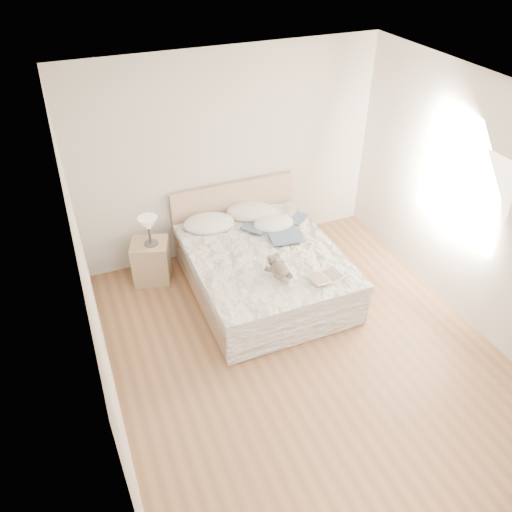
# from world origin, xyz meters

# --- Properties ---
(floor) EXTENTS (4.00, 4.50, 0.00)m
(floor) POSITION_xyz_m (0.00, 0.00, 0.00)
(floor) COLOR brown
(floor) RESTS_ON ground
(ceiling) EXTENTS (4.00, 4.50, 0.00)m
(ceiling) POSITION_xyz_m (0.00, 0.00, 2.70)
(ceiling) COLOR white
(ceiling) RESTS_ON ground
(wall_back) EXTENTS (4.00, 0.02, 2.70)m
(wall_back) POSITION_xyz_m (0.00, 2.25, 1.35)
(wall_back) COLOR silver
(wall_back) RESTS_ON ground
(wall_front) EXTENTS (4.00, 0.02, 2.70)m
(wall_front) POSITION_xyz_m (0.00, -2.25, 1.35)
(wall_front) COLOR silver
(wall_front) RESTS_ON ground
(wall_left) EXTENTS (0.02, 4.50, 2.70)m
(wall_left) POSITION_xyz_m (-2.00, 0.00, 1.35)
(wall_left) COLOR silver
(wall_left) RESTS_ON ground
(wall_right) EXTENTS (0.02, 4.50, 2.70)m
(wall_right) POSITION_xyz_m (2.00, 0.00, 1.35)
(wall_right) COLOR silver
(wall_right) RESTS_ON ground
(window) EXTENTS (0.02, 1.30, 1.10)m
(window) POSITION_xyz_m (1.99, 0.30, 1.45)
(window) COLOR white
(window) RESTS_ON wall_right
(bed) EXTENTS (1.72, 2.14, 1.00)m
(bed) POSITION_xyz_m (0.00, 1.19, 0.31)
(bed) COLOR tan
(bed) RESTS_ON floor
(nightstand) EXTENTS (0.55, 0.52, 0.56)m
(nightstand) POSITION_xyz_m (-1.23, 1.89, 0.28)
(nightstand) COLOR tan
(nightstand) RESTS_ON floor
(table_lamp) EXTENTS (0.24, 0.24, 0.38)m
(table_lamp) POSITION_xyz_m (-1.21, 1.85, 0.83)
(table_lamp) COLOR #4F4944
(table_lamp) RESTS_ON nightstand
(pillow_left) EXTENTS (0.73, 0.57, 0.20)m
(pillow_left) POSITION_xyz_m (-0.43, 1.92, 0.64)
(pillow_left) COLOR white
(pillow_left) RESTS_ON bed
(pillow_middle) EXTENTS (0.80, 0.70, 0.20)m
(pillow_middle) POSITION_xyz_m (0.18, 1.98, 0.64)
(pillow_middle) COLOR white
(pillow_middle) RESTS_ON bed
(pillow_right) EXTENTS (0.55, 0.40, 0.16)m
(pillow_right) POSITION_xyz_m (0.33, 1.59, 0.64)
(pillow_right) COLOR white
(pillow_right) RESTS_ON bed
(blouse) EXTENTS (0.71, 0.74, 0.03)m
(blouse) POSITION_xyz_m (0.37, 1.41, 0.63)
(blouse) COLOR #34445F
(blouse) RESTS_ON bed
(photo_book) EXTENTS (0.35, 0.33, 0.02)m
(photo_book) POSITION_xyz_m (-0.35, 1.79, 0.63)
(photo_book) COLOR white
(photo_book) RESTS_ON bed
(childrens_book) EXTENTS (0.40, 0.30, 0.02)m
(childrens_book) POSITION_xyz_m (0.42, 0.38, 0.63)
(childrens_book) COLOR #EDE4C2
(childrens_book) RESTS_ON bed
(teddy_bear) EXTENTS (0.27, 0.35, 0.17)m
(teddy_bear) POSITION_xyz_m (-0.04, 0.60, 0.65)
(teddy_bear) COLOR #63554B
(teddy_bear) RESTS_ON bed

